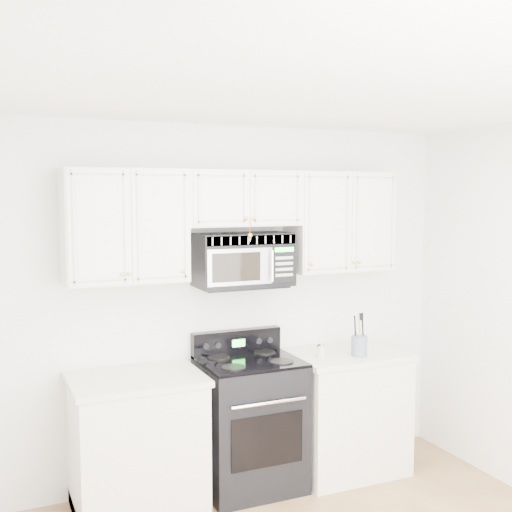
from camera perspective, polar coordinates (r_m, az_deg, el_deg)
room at (r=3.25m, az=9.41°, el=-8.90°), size 3.51×3.51×2.61m
base_cabinet_left at (r=4.50m, az=-10.53°, el=-16.49°), size 0.86×0.65×0.92m
base_cabinet_right at (r=5.08m, az=7.88°, el=-13.84°), size 0.86×0.65×0.92m
range at (r=4.73m, az=-0.57°, el=-14.49°), size 0.69×0.63×1.10m
upper_cabinets at (r=4.56m, az=-1.45°, el=3.38°), size 2.44×0.37×0.75m
microwave at (r=4.57m, az=-1.15°, el=-0.31°), size 0.68×0.39×0.38m
utensil_crock at (r=4.80m, az=9.17°, el=-7.84°), size 0.12×0.12×0.32m
shaker_salt at (r=4.71m, az=5.84°, el=-8.37°), size 0.05×0.05×0.11m
shaker_pepper at (r=4.71m, az=5.68°, el=-8.40°), size 0.04×0.04×0.10m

